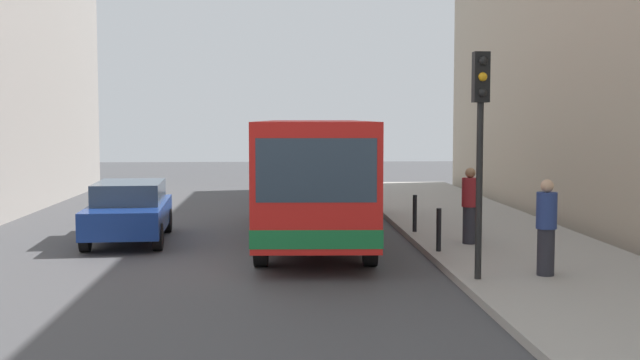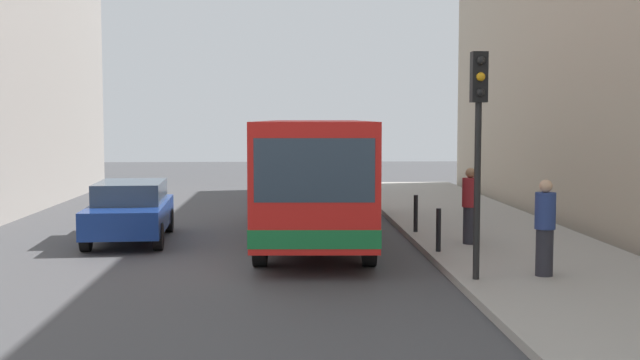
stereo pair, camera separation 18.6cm
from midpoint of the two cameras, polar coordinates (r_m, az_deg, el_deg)
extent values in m
plane|color=#424244|center=(16.46, -2.48, -6.31)|extent=(80.00, 80.00, 0.00)
cube|color=#9E9991|center=(17.32, 15.78, -5.69)|extent=(4.40, 40.00, 0.15)
cube|color=red|center=(20.33, -0.10, 0.72)|extent=(2.95, 11.09, 2.50)
cube|color=#197238|center=(20.42, -0.10, -1.94)|extent=(2.97, 11.11, 0.36)
cube|color=#2D3D4C|center=(14.84, -0.05, 0.69)|extent=(2.26, 0.15, 1.20)
cube|color=#2D3D4C|center=(20.81, -0.11, 1.77)|extent=(2.90, 9.49, 1.00)
cylinder|color=black|center=(16.63, 3.84, -4.46)|extent=(0.32, 1.01, 1.00)
cylinder|color=black|center=(16.62, -3.97, -4.46)|extent=(0.32, 1.01, 1.00)
cylinder|color=black|center=(24.35, 2.53, -1.62)|extent=(0.32, 1.01, 1.00)
cylinder|color=black|center=(24.35, -2.79, -1.62)|extent=(0.32, 1.01, 1.00)
cube|color=navy|center=(20.46, -13.14, -2.49)|extent=(2.07, 4.50, 0.64)
cube|color=#2D3D4C|center=(20.55, -13.12, -0.84)|extent=(1.75, 2.56, 0.52)
cylinder|color=black|center=(18.94, -11.21, -3.99)|extent=(0.26, 0.65, 0.64)
cylinder|color=black|center=(19.16, -16.11, -3.99)|extent=(0.26, 0.65, 0.64)
cylinder|color=black|center=(21.90, -10.51, -2.85)|extent=(0.26, 0.65, 0.64)
cylinder|color=black|center=(22.09, -14.76, -2.86)|extent=(0.26, 0.65, 0.64)
cube|color=maroon|center=(30.25, -0.73, -0.16)|extent=(1.95, 4.46, 0.64)
cube|color=#2D3D4C|center=(30.36, -0.75, 0.95)|extent=(1.68, 2.52, 0.52)
cylinder|color=black|center=(28.86, 1.10, -1.03)|extent=(0.24, 0.65, 0.64)
cylinder|color=black|center=(28.74, -2.16, -1.05)|extent=(0.24, 0.65, 0.64)
cylinder|color=black|center=(31.83, 0.57, -0.51)|extent=(0.24, 0.65, 0.64)
cylinder|color=black|center=(31.73, -2.38, -0.53)|extent=(0.24, 0.65, 0.64)
cylinder|color=black|center=(14.67, 11.52, -0.81)|extent=(0.12, 0.12, 3.20)
cube|color=black|center=(14.63, 11.64, 7.21)|extent=(0.28, 0.24, 0.90)
sphere|color=black|center=(14.52, 11.79, 8.34)|extent=(0.16, 0.16, 0.16)
sphere|color=orange|center=(14.50, 11.77, 7.23)|extent=(0.16, 0.16, 0.16)
sphere|color=black|center=(14.49, 11.75, 6.13)|extent=(0.16, 0.16, 0.16)
cylinder|color=black|center=(17.71, 8.76, -3.54)|extent=(0.11, 0.11, 0.95)
cylinder|color=black|center=(20.67, 7.11, -2.39)|extent=(0.11, 0.11, 0.95)
cylinder|color=#26262D|center=(15.43, 16.06, -4.99)|extent=(0.32, 0.32, 0.88)
cylinder|color=navy|center=(15.32, 16.13, -2.12)|extent=(0.38, 0.38, 0.68)
sphere|color=tan|center=(15.28, 16.16, -0.42)|extent=(0.24, 0.24, 0.24)
cylinder|color=#26262D|center=(18.91, 10.93, -3.19)|extent=(0.32, 0.32, 0.87)
cylinder|color=maroon|center=(18.82, 10.97, -0.88)|extent=(0.38, 0.38, 0.67)
sphere|color=#8C6647|center=(18.79, 10.99, 0.50)|extent=(0.24, 0.24, 0.24)
camera|label=1|loc=(0.09, -89.71, 0.02)|focal=44.81mm
camera|label=2|loc=(0.09, 90.29, -0.02)|focal=44.81mm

